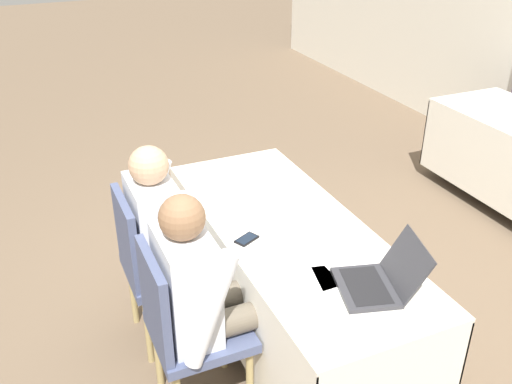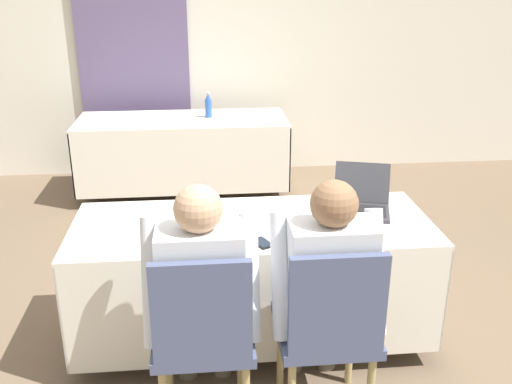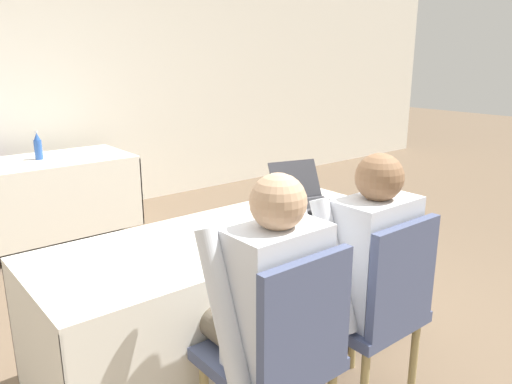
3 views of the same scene
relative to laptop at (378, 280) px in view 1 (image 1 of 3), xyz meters
The scene contains 10 objects.
ground_plane 0.99m from the laptop, 169.29° to the right, with size 24.00×24.00×0.00m, color brown.
conference_table_near 0.67m from the laptop, 169.29° to the right, with size 1.91×0.75×0.72m.
laptop is the anchor object (origin of this frame).
cell_phone 0.70m from the laptop, 147.76° to the right, with size 0.12×0.14×0.01m.
paper_beside_laptop 0.33m from the laptop, 123.21° to the right, with size 0.22×0.30×0.00m.
paper_centre_table 0.15m from the laptop, 150.91° to the right, with size 0.27×0.33×0.00m.
chair_near_left 1.22m from the laptop, 138.32° to the right, with size 0.44×0.44×0.93m.
chair_near_right 0.90m from the laptop, 113.33° to the right, with size 0.44×0.44×0.93m.
person_checkered_shirt 1.14m from the laptop, 142.27° to the right, with size 0.50×0.52×1.19m.
person_white_shirt 0.78m from the laptop, 116.39° to the right, with size 0.50×0.52×1.19m.
Camera 1 is at (2.26, -1.19, 2.29)m, focal length 40.00 mm.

